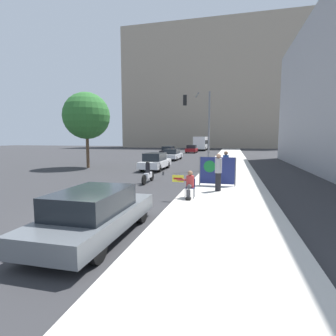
{
  "coord_description": "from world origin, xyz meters",
  "views": [
    {
      "loc": [
        4.3,
        -7.85,
        2.74
      ],
      "look_at": [
        1.22,
        4.69,
        1.27
      ],
      "focal_mm": 28.0,
      "sensor_mm": 36.0,
      "label": 1
    }
  ],
  "objects": [
    {
      "name": "seated_protester",
      "position": [
        2.52,
        3.28,
        0.78
      ],
      "size": [
        0.98,
        0.77,
        1.19
      ],
      "rotation": [
        0.0,
        0.0,
        -0.14
      ],
      "color": "#474C56",
      "rests_on": "sidewalk_curb"
    },
    {
      "name": "car_on_road_distant",
      "position": [
        -5.84,
        33.71,
        0.73
      ],
      "size": [
        1.81,
        4.78,
        1.45
      ],
      "color": "black",
      "rests_on": "ground_plane"
    },
    {
      "name": "street_tree_near_curb",
      "position": [
        -8.76,
        14.02,
        4.78
      ],
      "size": [
        4.25,
        4.25,
        6.92
      ],
      "color": "brown",
      "rests_on": "ground_plane"
    },
    {
      "name": "city_bus_on_road",
      "position": [
        -2.6,
        52.87,
        1.79
      ],
      "size": [
        2.58,
        10.07,
        3.11
      ],
      "color": "silver",
      "rests_on": "ground_plane"
    },
    {
      "name": "ground_plane",
      "position": [
        0.0,
        0.0,
        0.0
      ],
      "size": [
        160.0,
        160.0,
        0.0
      ],
      "primitive_type": "plane",
      "color": "#303033"
    },
    {
      "name": "traffic_light_pole",
      "position": [
        1.67,
        14.34,
        4.39
      ],
      "size": [
        2.24,
        2.01,
        6.45
      ],
      "color": "slate",
      "rests_on": "sidewalk_curb"
    },
    {
      "name": "car_on_road_nearest",
      "position": [
        -2.18,
        13.92,
        0.74
      ],
      "size": [
        1.72,
        4.73,
        1.49
      ],
      "color": "white",
      "rests_on": "ground_plane"
    },
    {
      "name": "motorcycle_on_road",
      "position": [
        -0.71,
        7.37,
        0.56
      ],
      "size": [
        0.28,
        2.16,
        1.34
      ],
      "color": "silver",
      "rests_on": "ground_plane"
    },
    {
      "name": "protest_banner",
      "position": [
        3.52,
        6.6,
        0.98
      ],
      "size": [
        1.98,
        0.06,
        1.57
      ],
      "color": "slate",
      "rests_on": "sidewalk_curb"
    },
    {
      "name": "jogger_on_sidewalk",
      "position": [
        3.66,
        5.15,
        1.1
      ],
      "size": [
        0.34,
        0.34,
        1.85
      ],
      "rotation": [
        0.0,
        0.0,
        3.75
      ],
      "color": "black",
      "rests_on": "sidewalk_curb"
    },
    {
      "name": "car_on_road_midblock",
      "position": [
        -3.1,
        24.55,
        0.71
      ],
      "size": [
        1.82,
        4.66,
        1.41
      ],
      "color": "silver",
      "rests_on": "ground_plane"
    },
    {
      "name": "pedestrian_behind",
      "position": [
        3.94,
        7.97,
        1.09
      ],
      "size": [
        0.34,
        0.34,
        1.84
      ],
      "rotation": [
        0.0,
        0.0,
        2.24
      ],
      "color": "black",
      "rests_on": "sidewalk_curb"
    },
    {
      "name": "sidewalk_curb",
      "position": [
        4.02,
        15.0,
        0.07
      ],
      "size": [
        4.17,
        90.0,
        0.15
      ],
      "primitive_type": "cube",
      "color": "beige",
      "rests_on": "ground_plane"
    },
    {
      "name": "car_on_road_far_lane",
      "position": [
        -3.14,
        41.25,
        0.74
      ],
      "size": [
        1.87,
        4.11,
        1.5
      ],
      "color": "maroon",
      "rests_on": "ground_plane"
    },
    {
      "name": "parked_car_curbside",
      "position": [
        0.65,
        -1.49,
        0.69
      ],
      "size": [
        1.85,
        4.69,
        1.35
      ],
      "color": "#565B60",
      "rests_on": "ground_plane"
    },
    {
      "name": "building_backdrop_far",
      "position": [
        -2.0,
        72.09,
        17.42
      ],
      "size": [
        52.0,
        12.0,
        34.84
      ],
      "color": "gray",
      "rests_on": "ground_plane"
    }
  ]
}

